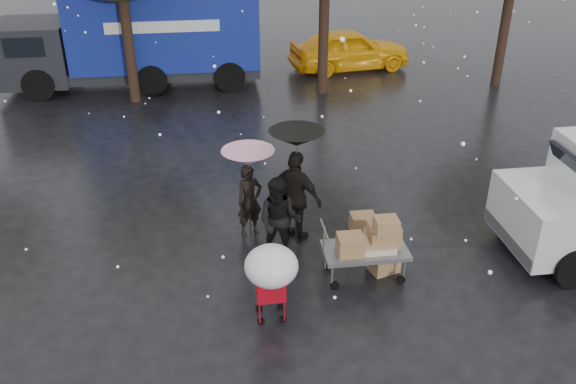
{
  "coord_description": "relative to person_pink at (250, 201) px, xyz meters",
  "views": [
    {
      "loc": [
        -1.26,
        -8.83,
        6.58
      ],
      "look_at": [
        0.12,
        1.0,
        1.24
      ],
      "focal_mm": 38.0,
      "sensor_mm": 36.0,
      "label": 1
    }
  ],
  "objects": [
    {
      "name": "ground",
      "position": [
        0.56,
        -1.65,
        -0.75
      ],
      "size": [
        90.0,
        90.0,
        0.0
      ],
      "primitive_type": "plane",
      "color": "black",
      "rests_on": "ground"
    },
    {
      "name": "person_pink",
      "position": [
        0.0,
        0.0,
        0.0
      ],
      "size": [
        0.65,
        0.55,
        1.5
      ],
      "primitive_type": "imported",
      "rotation": [
        0.0,
        0.0,
        0.41
      ],
      "color": "black",
      "rests_on": "ground"
    },
    {
      "name": "person_middle",
      "position": [
        0.47,
        -1.01,
        0.1
      ],
      "size": [
        0.99,
        0.88,
        1.7
      ],
      "primitive_type": "imported",
      "rotation": [
        0.0,
        0.0,
        -0.34
      ],
      "color": "black",
      "rests_on": "ground"
    },
    {
      "name": "person_black",
      "position": [
        0.88,
        -0.34,
        0.2
      ],
      "size": [
        1.14,
        1.08,
        1.9
      ],
      "primitive_type": "imported",
      "rotation": [
        0.0,
        0.0,
        2.42
      ],
      "color": "black",
      "rests_on": "ground"
    },
    {
      "name": "umbrella_pink",
      "position": [
        -0.0,
        0.0,
        0.94
      ],
      "size": [
        1.02,
        1.02,
        1.84
      ],
      "color": "#4C4C4C",
      "rests_on": "ground"
    },
    {
      "name": "umbrella_black",
      "position": [
        0.88,
        -0.34,
        1.42
      ],
      "size": [
        1.04,
        1.04,
        2.33
      ],
      "color": "#4C4C4C",
      "rests_on": "ground"
    },
    {
      "name": "vendor_cart",
      "position": [
        1.99,
        -1.74,
        -0.03
      ],
      "size": [
        1.52,
        0.8,
        1.27
      ],
      "color": "slate",
      "rests_on": "ground"
    },
    {
      "name": "shopping_cart",
      "position": [
        0.11,
        -2.79,
        0.31
      ],
      "size": [
        0.84,
        0.84,
        1.46
      ],
      "color": "red",
      "rests_on": "ground"
    },
    {
      "name": "blue_truck",
      "position": [
        -2.75,
        9.99,
        1.01
      ],
      "size": [
        8.3,
        2.6,
        3.5
      ],
      "color": "navy",
      "rests_on": "ground"
    },
    {
      "name": "box_ground_near",
      "position": [
        2.31,
        -1.61,
        -0.53
      ],
      "size": [
        0.59,
        0.53,
        0.45
      ],
      "primitive_type": "cube",
      "rotation": [
        0.0,
        0.0,
        0.29
      ],
      "color": "olive",
      "rests_on": "ground"
    },
    {
      "name": "box_ground_far",
      "position": [
        2.26,
        -0.23,
        -0.56
      ],
      "size": [
        0.49,
        0.39,
        0.38
      ],
      "primitive_type": "cube",
      "rotation": [
        0.0,
        0.0,
        -0.01
      ],
      "color": "olive",
      "rests_on": "ground"
    },
    {
      "name": "yellow_taxi",
      "position": [
        4.49,
        10.75,
        -0.02
      ],
      "size": [
        4.51,
        2.32,
        1.47
      ],
      "primitive_type": "imported",
      "rotation": [
        0.0,
        0.0,
        1.71
      ],
      "color": "#FBB00D",
      "rests_on": "ground"
    }
  ]
}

